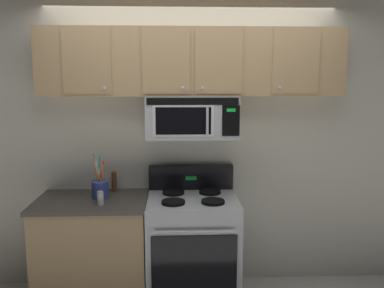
# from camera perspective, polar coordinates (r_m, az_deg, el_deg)

# --- Properties ---
(back_wall) EXTENTS (5.20, 0.10, 2.70)m
(back_wall) POSITION_cam_1_polar(r_m,az_deg,el_deg) (3.64, -0.21, 0.77)
(back_wall) COLOR silver
(back_wall) RESTS_ON ground_plane
(stove_range) EXTENTS (0.76, 0.69, 1.12)m
(stove_range) POSITION_cam_1_polar(r_m,az_deg,el_deg) (3.53, 0.05, -14.44)
(stove_range) COLOR #B7BABF
(stove_range) RESTS_ON ground_plane
(over_range_microwave) EXTENTS (0.76, 0.43, 0.35)m
(over_range_microwave) POSITION_cam_1_polar(r_m,az_deg,el_deg) (3.37, -0.04, 3.92)
(over_range_microwave) COLOR #B7BABF
(upper_cabinets) EXTENTS (2.50, 0.36, 0.55)m
(upper_cabinets) POSITION_cam_1_polar(r_m,az_deg,el_deg) (3.38, -0.06, 11.58)
(upper_cabinets) COLOR tan
(counter_segment) EXTENTS (0.93, 0.65, 0.90)m
(counter_segment) POSITION_cam_1_polar(r_m,az_deg,el_deg) (3.61, -13.84, -14.47)
(counter_segment) COLOR tan
(counter_segment) RESTS_ON ground_plane
(utensil_crock_blue) EXTENTS (0.14, 0.14, 0.39)m
(utensil_crock_blue) POSITION_cam_1_polar(r_m,az_deg,el_deg) (3.45, -13.01, -6.00)
(utensil_crock_blue) COLOR #384C9E
(utensil_crock_blue) RESTS_ON counter_segment
(salt_shaker) EXTENTS (0.05, 0.05, 0.11)m
(salt_shaker) POSITION_cam_1_polar(r_m,az_deg,el_deg) (3.27, -12.96, -7.57)
(salt_shaker) COLOR white
(salt_shaker) RESTS_ON counter_segment
(pepper_mill) EXTENTS (0.04, 0.04, 0.18)m
(pepper_mill) POSITION_cam_1_polar(r_m,az_deg,el_deg) (3.62, -11.09, -5.28)
(pepper_mill) COLOR brown
(pepper_mill) RESTS_ON counter_segment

